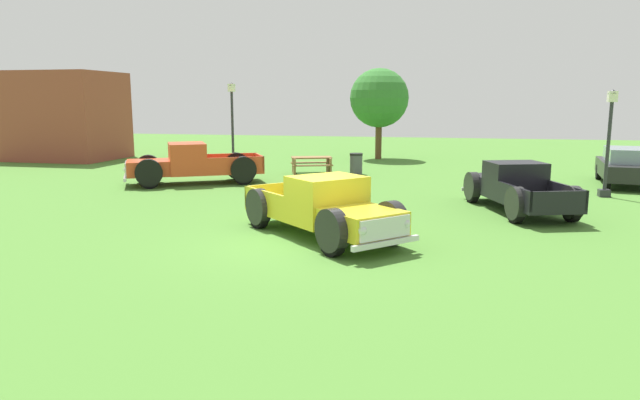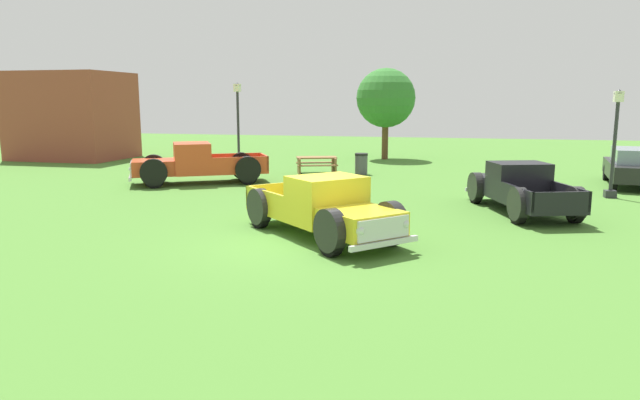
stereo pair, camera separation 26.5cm
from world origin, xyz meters
name	(u,v)px [view 2 (the right image)]	position (x,y,z in m)	size (l,w,h in m)	color
ground_plane	(299,243)	(0.00, 0.00, 0.00)	(80.00, 80.00, 0.00)	#477A2D
pickup_truck_foreground	(328,209)	(0.58, 0.56, 0.72)	(4.79, 4.66, 1.51)	yellow
pickup_truck_behind_left	(517,187)	(5.34, 5.48, 0.70)	(3.15, 5.08, 1.47)	black
pickup_truck_behind_right	(191,164)	(-6.83, 8.35, 0.78)	(5.59, 4.26, 1.64)	#D14723
sedan_distant_a	(634,166)	(10.24, 11.72, 0.78)	(2.39, 4.63, 1.48)	black
lamp_post_near	(238,125)	(-6.61, 13.03, 2.17)	(0.36, 0.36, 4.14)	#2D2D33
lamp_post_far	(615,141)	(8.71, 8.64, 1.93)	(0.36, 0.36, 3.68)	#2D2D33
picnic_table	(317,163)	(-2.66, 12.53, 0.49)	(2.18, 1.98, 0.78)	olive
trash_can	(361,164)	(-0.67, 12.89, 0.48)	(0.59, 0.59, 0.95)	#4C4C51
oak_tree_east	(386,98)	(-0.49, 19.94, 3.42)	(3.31, 3.31, 5.10)	brown
brick_pavilion	(72,116)	(-17.91, 16.10, 2.44)	(5.89, 4.58, 4.87)	brown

